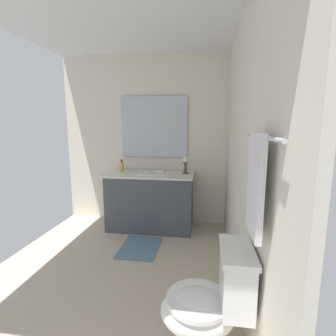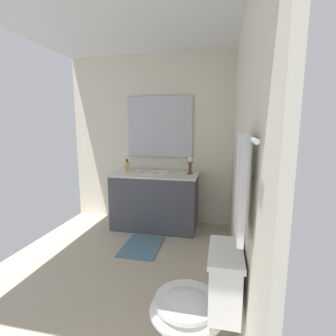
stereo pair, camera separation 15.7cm
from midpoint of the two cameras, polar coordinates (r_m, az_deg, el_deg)
name	(u,v)px [view 2 (the right image)]	position (r m, az deg, el deg)	size (l,w,h in m)	color
floor	(112,270)	(2.80, -10.89, -21.85)	(2.94, 2.44, 0.02)	beige
wall_back	(243,152)	(2.21, 18.58, 3.46)	(2.94, 0.04, 2.45)	silver
wall_left	(151,140)	(3.79, -2.76, 6.26)	(0.04, 2.44, 2.45)	silver
ceiling	(102,5)	(2.60, -12.90, 32.37)	(2.94, 2.44, 0.02)	white
vanity_cabinet	(155,200)	(3.59, -1.69, -7.37)	(0.58, 1.21, 0.79)	#474C56
sink_basin	(155,176)	(3.50, -1.70, -1.78)	(0.40, 0.40, 0.24)	white
mirror	(160,127)	(3.71, -0.72, 9.33)	(0.02, 0.97, 0.87)	silver
candle_holder_tall	(190,165)	(3.44, 6.33, 0.66)	(0.09, 0.09, 0.23)	brown
soap_bottle	(127,166)	(3.65, -8.04, 0.38)	(0.06, 0.06, 0.18)	#E5B259
toilet	(198,307)	(1.74, 9.65, -28.78)	(0.39, 0.54, 0.75)	white
towel_bar	(247,137)	(1.25, 20.97, 6.53)	(0.02, 0.02, 0.70)	silver
towel_near_vanity	(241,186)	(1.28, 19.55, -3.94)	(0.28, 0.03, 0.51)	white
bath_mat	(142,246)	(3.17, -4.47, -17.33)	(0.60, 0.44, 0.02)	slate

